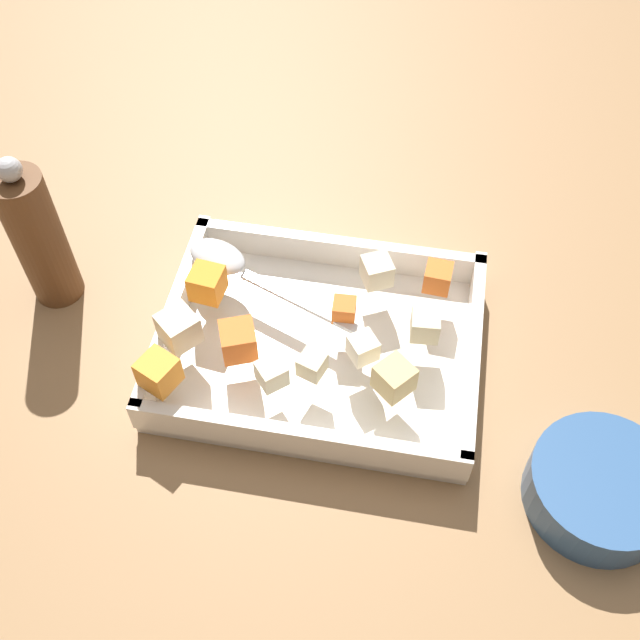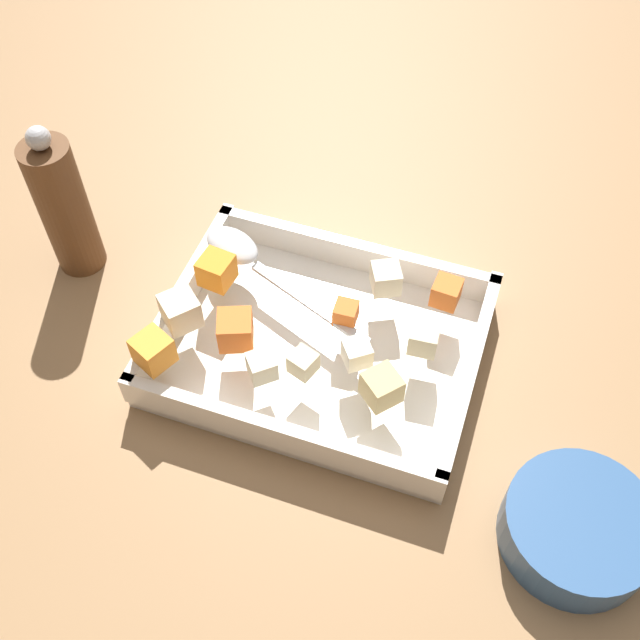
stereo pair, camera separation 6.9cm
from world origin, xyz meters
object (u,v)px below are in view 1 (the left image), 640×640
at_px(serving_spoon, 228,262).
at_px(small_prep_bowl, 600,488).
at_px(pepper_mill, 38,237).
at_px(baking_dish, 320,347).

relative_size(serving_spoon, small_prep_bowl, 1.60).
bearing_deg(pepper_mill, small_prep_bowl, -14.49).
bearing_deg(pepper_mill, serving_spoon, 6.51).
bearing_deg(serving_spoon, pepper_mill, -151.50).
distance_m(serving_spoon, pepper_mill, 0.19).
distance_m(serving_spoon, small_prep_bowl, 0.41).
distance_m(baking_dish, pepper_mill, 0.30).
height_order(baking_dish, small_prep_bowl, baking_dish).
height_order(serving_spoon, small_prep_bowl, serving_spoon).
xyz_separation_m(baking_dish, serving_spoon, (-0.11, 0.06, 0.04)).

